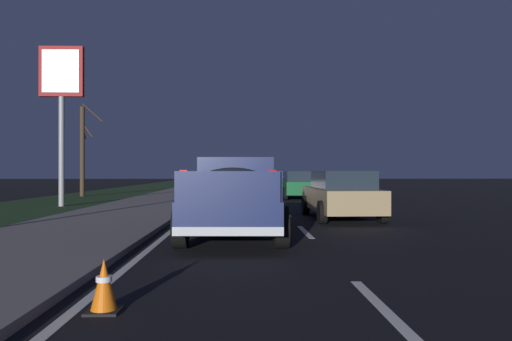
{
  "coord_description": "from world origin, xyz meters",
  "views": [
    {
      "loc": [
        -0.29,
        1.54,
        1.52
      ],
      "look_at": [
        10.59,
        1.26,
        1.55
      ],
      "focal_mm": 32.66,
      "sensor_mm": 36.0,
      "label": 1
    }
  ],
  "objects_px": {
    "sedan_black": "(285,181)",
    "sedan_silver": "(242,184)",
    "bare_tree_far": "(83,149)",
    "traffic_cone_near": "(104,286)",
    "gas_price_sign": "(62,86)",
    "sedan_green": "(299,185)",
    "pickup_truck": "(235,194)",
    "sedan_tan": "(341,194)"
  },
  "relations": [
    {
      "from": "sedan_black",
      "to": "sedan_silver",
      "type": "bearing_deg",
      "value": 161.33
    },
    {
      "from": "bare_tree_far",
      "to": "traffic_cone_near",
      "type": "xyz_separation_m",
      "value": [
        -23.84,
        -8.42,
        -2.62
      ]
    },
    {
      "from": "gas_price_sign",
      "to": "sedan_green",
      "type": "bearing_deg",
      "value": -62.86
    },
    {
      "from": "pickup_truck",
      "to": "bare_tree_far",
      "type": "bearing_deg",
      "value": 28.61
    },
    {
      "from": "pickup_truck",
      "to": "traffic_cone_near",
      "type": "xyz_separation_m",
      "value": [
        -6.0,
        1.31,
        -0.7
      ]
    },
    {
      "from": "gas_price_sign",
      "to": "bare_tree_far",
      "type": "relative_size",
      "value": 1.21
    },
    {
      "from": "sedan_silver",
      "to": "sedan_black",
      "type": "distance_m",
      "value": 10.67
    },
    {
      "from": "sedan_tan",
      "to": "sedan_silver",
      "type": "bearing_deg",
      "value": 14.23
    },
    {
      "from": "bare_tree_far",
      "to": "sedan_silver",
      "type": "bearing_deg",
      "value": -97.16
    },
    {
      "from": "pickup_truck",
      "to": "sedan_silver",
      "type": "height_order",
      "value": "pickup_truck"
    },
    {
      "from": "gas_price_sign",
      "to": "pickup_truck",
      "type": "bearing_deg",
      "value": -140.61
    },
    {
      "from": "pickup_truck",
      "to": "sedan_black",
      "type": "relative_size",
      "value": 1.24
    },
    {
      "from": "sedan_silver",
      "to": "traffic_cone_near",
      "type": "relative_size",
      "value": 7.62
    },
    {
      "from": "pickup_truck",
      "to": "bare_tree_far",
      "type": "xyz_separation_m",
      "value": [
        17.84,
        9.73,
        1.92
      ]
    },
    {
      "from": "pickup_truck",
      "to": "sedan_black",
      "type": "distance_m",
      "value": 26.94
    },
    {
      "from": "sedan_silver",
      "to": "sedan_black",
      "type": "xyz_separation_m",
      "value": [
        10.1,
        -3.41,
        0.0
      ]
    },
    {
      "from": "sedan_black",
      "to": "bare_tree_far",
      "type": "relative_size",
      "value": 0.76
    },
    {
      "from": "pickup_truck",
      "to": "sedan_silver",
      "type": "bearing_deg",
      "value": -0.34
    },
    {
      "from": "sedan_silver",
      "to": "bare_tree_far",
      "type": "relative_size",
      "value": 0.77
    },
    {
      "from": "sedan_tan",
      "to": "bare_tree_far",
      "type": "bearing_deg",
      "value": 43.02
    },
    {
      "from": "sedan_green",
      "to": "sedan_tan",
      "type": "bearing_deg",
      "value": -179.87
    },
    {
      "from": "pickup_truck",
      "to": "traffic_cone_near",
      "type": "distance_m",
      "value": 6.18
    },
    {
      "from": "pickup_truck",
      "to": "traffic_cone_near",
      "type": "height_order",
      "value": "pickup_truck"
    },
    {
      "from": "sedan_silver",
      "to": "sedan_green",
      "type": "bearing_deg",
      "value": -114.0
    },
    {
      "from": "sedan_black",
      "to": "traffic_cone_near",
      "type": "height_order",
      "value": "sedan_black"
    },
    {
      "from": "sedan_black",
      "to": "pickup_truck",
      "type": "bearing_deg",
      "value": 172.51
    },
    {
      "from": "bare_tree_far",
      "to": "traffic_cone_near",
      "type": "distance_m",
      "value": 25.42
    },
    {
      "from": "pickup_truck",
      "to": "sedan_green",
      "type": "xyz_separation_m",
      "value": [
        15.17,
        -3.31,
        -0.2
      ]
    },
    {
      "from": "sedan_green",
      "to": "gas_price_sign",
      "type": "xyz_separation_m",
      "value": [
        -5.69,
        11.1,
        4.49
      ]
    },
    {
      "from": "sedan_silver",
      "to": "sedan_black",
      "type": "height_order",
      "value": "same"
    },
    {
      "from": "pickup_truck",
      "to": "sedan_black",
      "type": "height_order",
      "value": "pickup_truck"
    },
    {
      "from": "sedan_tan",
      "to": "bare_tree_far",
      "type": "distance_m",
      "value": 19.27
    },
    {
      "from": "gas_price_sign",
      "to": "traffic_cone_near",
      "type": "xyz_separation_m",
      "value": [
        -15.49,
        -6.48,
        -4.99
      ]
    },
    {
      "from": "pickup_truck",
      "to": "sedan_black",
      "type": "bearing_deg",
      "value": -7.49
    },
    {
      "from": "sedan_green",
      "to": "sedan_black",
      "type": "xyz_separation_m",
      "value": [
        11.54,
        -0.2,
        0.0
      ]
    },
    {
      "from": "sedan_green",
      "to": "pickup_truck",
      "type": "bearing_deg",
      "value": 167.69
    },
    {
      "from": "sedan_green",
      "to": "sedan_silver",
      "type": "distance_m",
      "value": 3.52
    },
    {
      "from": "sedan_silver",
      "to": "gas_price_sign",
      "type": "bearing_deg",
      "value": 132.09
    },
    {
      "from": "pickup_truck",
      "to": "bare_tree_far",
      "type": "distance_m",
      "value": 20.41
    },
    {
      "from": "traffic_cone_near",
      "to": "bare_tree_far",
      "type": "bearing_deg",
      "value": 19.45
    },
    {
      "from": "bare_tree_far",
      "to": "sedan_tan",
      "type": "bearing_deg",
      "value": -136.98
    },
    {
      "from": "sedan_tan",
      "to": "traffic_cone_near",
      "type": "height_order",
      "value": "sedan_tan"
    }
  ]
}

